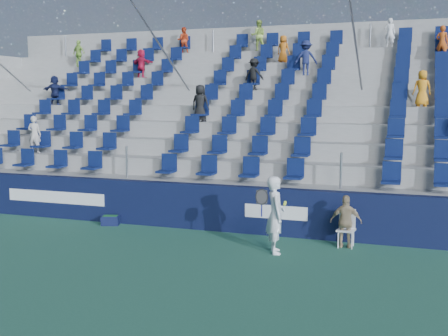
% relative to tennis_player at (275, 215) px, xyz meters
% --- Properties ---
extents(ground, '(70.00, 70.00, 0.00)m').
position_rel_tennis_player_xyz_m(ground, '(-1.85, -1.54, -0.87)').
color(ground, '#29614B').
rests_on(ground, ground).
extents(sponsor_wall, '(24.00, 0.32, 1.20)m').
position_rel_tennis_player_xyz_m(sponsor_wall, '(-1.85, 1.61, -0.27)').
color(sponsor_wall, '#0E1435').
rests_on(sponsor_wall, ground).
extents(grandstand, '(24.00, 8.17, 6.63)m').
position_rel_tennis_player_xyz_m(grandstand, '(-1.85, 6.71, 1.27)').
color(grandstand, '#9C9D97').
rests_on(grandstand, ground).
extents(tennis_player, '(0.71, 0.74, 1.73)m').
position_rel_tennis_player_xyz_m(tennis_player, '(0.00, 0.00, 0.00)').
color(tennis_player, white).
rests_on(tennis_player, ground).
extents(line_judge_chair, '(0.43, 0.44, 0.88)m').
position_rel_tennis_player_xyz_m(line_judge_chair, '(1.44, 1.10, -0.37)').
color(line_judge_chair, white).
rests_on(line_judge_chair, ground).
extents(line_judge, '(0.73, 0.33, 1.23)m').
position_rel_tennis_player_xyz_m(line_judge, '(1.44, 0.96, -0.25)').
color(line_judge, tan).
rests_on(line_judge, ground).
extents(ball_bin, '(0.54, 0.43, 0.26)m').
position_rel_tennis_player_xyz_m(ball_bin, '(-4.92, 1.21, -0.73)').
color(ball_bin, '#0F153A').
rests_on(ball_bin, ground).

